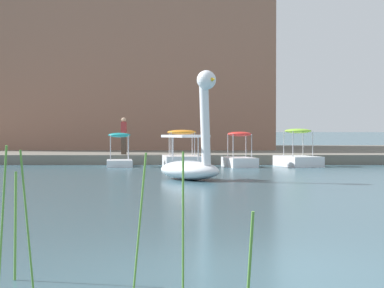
# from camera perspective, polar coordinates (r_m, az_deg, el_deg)

# --- Properties ---
(ground_plane) EXTENTS (659.59, 659.59, 0.00)m
(ground_plane) POSITION_cam_1_polar(r_m,az_deg,el_deg) (8.53, 3.61, -9.81)
(ground_plane) COLOR #385966
(shore_bank_far) EXTENTS (152.39, 19.33, 0.44)m
(shore_bank_far) POSITION_cam_1_polar(r_m,az_deg,el_deg) (42.41, 0.33, -0.69)
(shore_bank_far) COLOR #6B665B
(shore_bank_far) RESTS_ON ground_plane
(swan_boat) EXTENTS (2.59, 2.85, 3.43)m
(swan_boat) POSITION_cam_1_polar(r_m,az_deg,el_deg) (23.10, 0.01, -1.00)
(swan_boat) COLOR white
(swan_boat) RESTS_ON ground_plane
(pedal_boat_lime) EXTENTS (1.98, 2.60, 1.63)m
(pedal_boat_lime) POSITION_cam_1_polar(r_m,az_deg,el_deg) (31.95, 8.28, -0.94)
(pedal_boat_lime) COLOR white
(pedal_boat_lime) RESTS_ON ground_plane
(pedal_boat_red) EXTENTS (1.50, 2.09, 1.50)m
(pedal_boat_red) POSITION_cam_1_polar(r_m,az_deg,el_deg) (31.07, 3.74, -0.99)
(pedal_boat_red) COLOR white
(pedal_boat_red) RESTS_ON ground_plane
(pedal_boat_orange) EXTENTS (1.77, 2.55, 1.58)m
(pedal_boat_orange) POSITION_cam_1_polar(r_m,az_deg,el_deg) (31.36, -0.80, -1.02)
(pedal_boat_orange) COLOR white
(pedal_boat_orange) RESTS_ON ground_plane
(pedal_boat_teal) EXTENTS (1.26, 1.85, 1.45)m
(pedal_boat_teal) POSITION_cam_1_polar(r_m,az_deg,el_deg) (31.53, -5.69, -0.95)
(pedal_boat_teal) COLOR white
(pedal_boat_teal) RESTS_ON ground_plane
(person_on_path) EXTENTS (0.26, 0.26, 1.70)m
(person_on_path) POSITION_cam_1_polar(r_m,az_deg,el_deg) (33.73, -5.35, 0.69)
(person_on_path) COLOR #47382D
(person_on_path) RESTS_ON shore_bank_far
(apartment_block) EXTENTS (19.96, 12.64, 12.07)m
(apartment_block) POSITION_cam_1_polar(r_m,az_deg,el_deg) (46.52, -6.49, 7.18)
(apartment_block) COLOR #996B56
(apartment_block) RESTS_ON shore_bank_far
(reed_clump_foreground) EXTENTS (2.75, 1.44, 1.48)m
(reed_clump_foreground) POSITION_cam_1_polar(r_m,az_deg,el_deg) (7.21, -8.36, -6.82)
(reed_clump_foreground) COLOR #568E38
(reed_clump_foreground) RESTS_ON ground_plane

